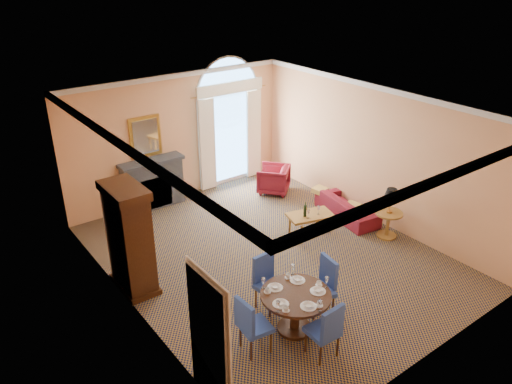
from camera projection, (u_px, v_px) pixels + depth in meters
ground at (270, 256)px, 10.49m from camera, size 7.50×7.50×0.00m
room_envelope at (250, 134)px, 9.88m from camera, size 6.04×7.52×3.45m
armoire at (130, 240)px, 9.10m from camera, size 0.60×1.07×2.10m
dining_table at (295, 303)px, 8.19m from camera, size 1.17×1.17×0.94m
dining_chair_north at (267, 278)px, 8.78m from camera, size 0.50×0.50×1.02m
dining_chair_south at (327, 328)px, 7.59m from camera, size 0.47×0.49×1.02m
dining_chair_east at (324, 282)px, 8.67m from camera, size 0.58×0.58×1.02m
dining_chair_west at (250, 323)px, 7.71m from camera, size 0.51×0.51×1.02m
sofa at (347, 207)px, 11.95m from camera, size 0.94×1.84×0.51m
armchair at (273, 179)px, 13.19m from camera, size 1.11×1.11×0.73m
coffee_table at (310, 216)px, 11.11m from camera, size 1.11×0.80×0.85m
side_table at (390, 208)px, 10.92m from camera, size 0.61×0.61×1.15m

